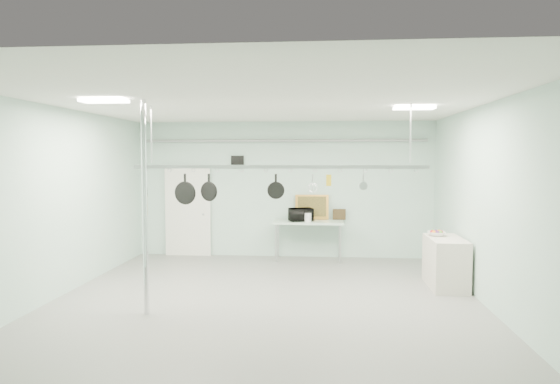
# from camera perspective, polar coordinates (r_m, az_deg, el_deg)

# --- Properties ---
(floor) EXTENTS (8.00, 8.00, 0.00)m
(floor) POSITION_cam_1_polar(r_m,az_deg,el_deg) (8.15, -1.85, -12.81)
(floor) COLOR gray
(floor) RESTS_ON ground
(ceiling) EXTENTS (7.00, 8.00, 0.02)m
(ceiling) POSITION_cam_1_polar(r_m,az_deg,el_deg) (7.85, -1.90, 10.11)
(ceiling) COLOR silver
(ceiling) RESTS_ON back_wall
(back_wall) EXTENTS (7.00, 0.02, 3.20)m
(back_wall) POSITION_cam_1_polar(r_m,az_deg,el_deg) (11.80, 0.41, 0.29)
(back_wall) COLOR silver
(back_wall) RESTS_ON floor
(right_wall) EXTENTS (0.02, 8.00, 3.20)m
(right_wall) POSITION_cam_1_polar(r_m,az_deg,el_deg) (8.20, 23.15, -1.60)
(right_wall) COLOR silver
(right_wall) RESTS_ON floor
(door) EXTENTS (1.10, 0.10, 2.20)m
(door) POSITION_cam_1_polar(r_m,az_deg,el_deg) (12.19, -10.45, -2.25)
(door) COLOR silver
(door) RESTS_ON floor
(wall_vent) EXTENTS (0.30, 0.04, 0.30)m
(wall_vent) POSITION_cam_1_polar(r_m,az_deg,el_deg) (11.89, -4.89, 3.44)
(wall_vent) COLOR black
(wall_vent) RESTS_ON back_wall
(conduit_pipe) EXTENTS (6.60, 0.07, 0.07)m
(conduit_pipe) POSITION_cam_1_polar(r_m,az_deg,el_deg) (11.69, 0.38, 5.90)
(conduit_pipe) COLOR gray
(conduit_pipe) RESTS_ON back_wall
(chrome_pole) EXTENTS (0.08, 0.08, 3.20)m
(chrome_pole) POSITION_cam_1_polar(r_m,az_deg,el_deg) (7.65, -15.17, -1.79)
(chrome_pole) COLOR silver
(chrome_pole) RESTS_ON floor
(prep_table) EXTENTS (1.60, 0.70, 0.91)m
(prep_table) POSITION_cam_1_polar(r_m,az_deg,el_deg) (11.45, 3.26, -3.69)
(prep_table) COLOR silver
(prep_table) RESTS_ON floor
(side_cabinet) EXTENTS (0.60, 1.20, 0.90)m
(side_cabinet) POSITION_cam_1_polar(r_m,az_deg,el_deg) (9.60, 18.39, -7.66)
(side_cabinet) COLOR beige
(side_cabinet) RESTS_ON floor
(pot_rack) EXTENTS (4.80, 0.06, 1.00)m
(pot_rack) POSITION_cam_1_polar(r_m,az_deg,el_deg) (8.08, -0.22, 3.11)
(pot_rack) COLOR #B7B7BC
(pot_rack) RESTS_ON ceiling
(light_panel_left) EXTENTS (0.65, 0.30, 0.05)m
(light_panel_left) POSITION_cam_1_polar(r_m,az_deg,el_deg) (7.66, -19.47, 9.82)
(light_panel_left) COLOR white
(light_panel_left) RESTS_ON ceiling
(light_panel_right) EXTENTS (0.65, 0.30, 0.05)m
(light_panel_right) POSITION_cam_1_polar(r_m,az_deg,el_deg) (8.52, 15.08, 9.28)
(light_panel_right) COLOR white
(light_panel_right) RESTS_ON ceiling
(microwave) EXTENTS (0.61, 0.49, 0.29)m
(microwave) POSITION_cam_1_polar(r_m,az_deg,el_deg) (11.41, 2.40, -2.60)
(microwave) COLOR black
(microwave) RESTS_ON prep_table
(coffee_canister) EXTENTS (0.19, 0.19, 0.21)m
(coffee_canister) POSITION_cam_1_polar(r_m,az_deg,el_deg) (11.27, 3.21, -2.90)
(coffee_canister) COLOR silver
(coffee_canister) RESTS_ON prep_table
(painting_large) EXTENTS (0.78, 0.15, 0.58)m
(painting_large) POSITION_cam_1_polar(r_m,az_deg,el_deg) (11.71, 3.67, -1.74)
(painting_large) COLOR #C48734
(painting_large) RESTS_ON prep_table
(painting_small) EXTENTS (0.30, 0.09, 0.25)m
(painting_small) POSITION_cam_1_polar(r_m,az_deg,el_deg) (11.73, 6.79, -2.55)
(painting_small) COLOR #312411
(painting_small) RESTS_ON prep_table
(fruit_bowl) EXTENTS (0.35, 0.35, 0.08)m
(fruit_bowl) POSITION_cam_1_polar(r_m,az_deg,el_deg) (9.72, 17.45, -4.57)
(fruit_bowl) COLOR silver
(fruit_bowl) RESTS_ON side_cabinet
(skillet_left) EXTENTS (0.38, 0.14, 0.51)m
(skillet_left) POSITION_cam_1_polar(r_m,az_deg,el_deg) (8.38, -10.80, 0.32)
(skillet_left) COLOR black
(skillet_left) RESTS_ON pot_rack
(skillet_mid) EXTENTS (0.32, 0.18, 0.43)m
(skillet_mid) POSITION_cam_1_polar(r_m,az_deg,el_deg) (8.27, -8.13, 0.58)
(skillet_mid) COLOR black
(skillet_mid) RESTS_ON pot_rack
(skillet_right) EXTENTS (0.28, 0.07, 0.39)m
(skillet_right) POSITION_cam_1_polar(r_m,az_deg,el_deg) (8.10, -0.48, 0.70)
(skillet_right) COLOR black
(skillet_right) RESTS_ON pot_rack
(whisk) EXTENTS (0.16, 0.16, 0.31)m
(whisk) POSITION_cam_1_polar(r_m,az_deg,el_deg) (8.06, 3.76, 0.98)
(whisk) COLOR #B7B6BB
(whisk) RESTS_ON pot_rack
(grater) EXTENTS (0.08, 0.03, 0.20)m
(grater) POSITION_cam_1_polar(r_m,az_deg,el_deg) (8.06, 5.59, 1.34)
(grater) COLOR gold
(grater) RESTS_ON pot_rack
(saucepan) EXTENTS (0.14, 0.10, 0.25)m
(saucepan) POSITION_cam_1_polar(r_m,az_deg,el_deg) (8.08, 9.50, 1.15)
(saucepan) COLOR #ACADB1
(saucepan) RESTS_ON pot_rack
(fruit_cluster) EXTENTS (0.24, 0.24, 0.09)m
(fruit_cluster) POSITION_cam_1_polar(r_m,az_deg,el_deg) (9.71, 17.45, -4.34)
(fruit_cluster) COLOR #A80F21
(fruit_cluster) RESTS_ON fruit_bowl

